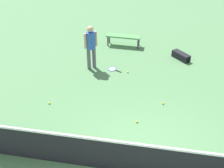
{
  "coord_description": "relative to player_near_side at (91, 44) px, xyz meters",
  "views": [
    {
      "loc": [
        0.01,
        4.33,
        5.33
      ],
      "look_at": [
        1.2,
        -2.32,
        0.9
      ],
      "focal_mm": 44.45,
      "sensor_mm": 36.0,
      "label": 1
    }
  ],
  "objects": [
    {
      "name": "tennis_ball_by_net",
      "position": [
        -2.14,
        3.92,
        -0.98
      ],
      "size": [
        0.07,
        0.07,
        0.07
      ],
      "primitive_type": "sphere",
      "color": "#C6E033",
      "rests_on": "ground_plane"
    },
    {
      "name": "court_net",
      "position": [
        -2.41,
        4.64,
        -0.51
      ],
      "size": [
        10.09,
        0.09,
        1.07
      ],
      "color": "#4C4C51",
      "rests_on": "ground_plane"
    },
    {
      "name": "courtside_bench",
      "position": [
        -0.9,
        -2.2,
        -0.59
      ],
      "size": [
        1.52,
        0.46,
        0.48
      ],
      "color": "#4C8C4C",
      "rests_on": "ground_plane"
    },
    {
      "name": "tennis_racket_near_player",
      "position": [
        -0.81,
        -0.03,
        -1.0
      ],
      "size": [
        0.6,
        0.42,
        0.03
      ],
      "color": "blue",
      "rests_on": "ground_plane"
    },
    {
      "name": "tennis_ball_near_player",
      "position": [
        0.79,
        2.45,
        -0.98
      ],
      "size": [
        0.07,
        0.07,
        0.07
      ],
      "primitive_type": "sphere",
      "color": "#C6E033",
      "rests_on": "ground_plane"
    },
    {
      "name": "tennis_ball_stray_right",
      "position": [
        -2.03,
        2.84,
        -0.98
      ],
      "size": [
        0.07,
        0.07,
        0.07
      ],
      "primitive_type": "sphere",
      "color": "#C6E033",
      "rests_on": "ground_plane"
    },
    {
      "name": "equipment_bag",
      "position": [
        -3.4,
        -1.32,
        -0.87
      ],
      "size": [
        0.75,
        0.78,
        0.28
      ],
      "color": "black",
      "rests_on": "ground_plane"
    },
    {
      "name": "tennis_ball_stray_left",
      "position": [
        -2.75,
        1.83,
        -0.98
      ],
      "size": [
        0.07,
        0.07,
        0.07
      ],
      "primitive_type": "sphere",
      "color": "#C6E033",
      "rests_on": "ground_plane"
    },
    {
      "name": "tennis_ball_midcourt",
      "position": [
        -1.4,
        0.11,
        -0.98
      ],
      "size": [
        0.07,
        0.07,
        0.07
      ],
      "primitive_type": "sphere",
      "color": "#C6E033",
      "rests_on": "ground_plane"
    },
    {
      "name": "player_near_side",
      "position": [
        0.0,
        0.0,
        0.0
      ],
      "size": [
        0.48,
        0.48,
        1.7
      ],
      "color": "#595960",
      "rests_on": "ground_plane"
    },
    {
      "name": "tennis_ball_baseline",
      "position": [
        -2.1,
        4.15,
        -0.98
      ],
      "size": [
        0.07,
        0.07,
        0.07
      ],
      "primitive_type": "sphere",
      "color": "#C6E033",
      "rests_on": "ground_plane"
    }
  ]
}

